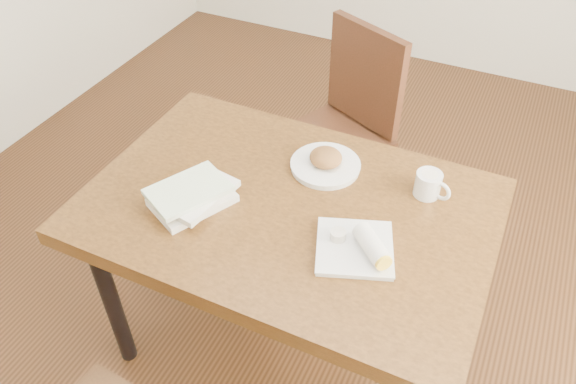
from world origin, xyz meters
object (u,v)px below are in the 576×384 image
at_px(table, 288,222).
at_px(chair_far, 345,121).
at_px(plate_burrito, 360,247).
at_px(plate_scone, 326,163).
at_px(coffee_mug, 429,184).
at_px(book_stack, 193,195).

relative_size(table, chair_far, 1.34).
distance_m(chair_far, plate_burrito, 0.98).
height_order(table, plate_scone, plate_scone).
height_order(table, chair_far, chair_far).
bearing_deg(coffee_mug, chair_far, 130.81).
bearing_deg(book_stack, chair_far, 78.95).
bearing_deg(coffee_mug, plate_scone, -177.55).
relative_size(plate_scone, coffee_mug, 1.96).
relative_size(table, coffee_mug, 10.50).
relative_size(plate_scone, plate_burrito, 0.85).
bearing_deg(plate_scone, plate_burrito, -53.15).
xyz_separation_m(chair_far, book_stack, (-0.18, -0.91, 0.23)).
bearing_deg(coffee_mug, book_stack, -151.73).
bearing_deg(plate_burrito, table, 160.30).
height_order(chair_far, plate_scone, chair_far).
xyz_separation_m(plate_burrito, book_stack, (-0.54, -0.03, 0.01)).
bearing_deg(coffee_mug, table, -149.22).
xyz_separation_m(table, coffee_mug, (0.39, 0.23, 0.12)).
relative_size(chair_far, book_stack, 3.24).
xyz_separation_m(plate_scone, coffee_mug, (0.35, 0.01, 0.02)).
bearing_deg(chair_far, coffee_mug, -49.19).
xyz_separation_m(plate_scone, book_stack, (-0.31, -0.34, 0.01)).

